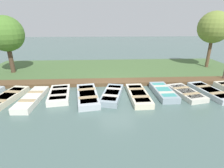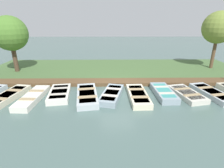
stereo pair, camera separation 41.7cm
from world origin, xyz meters
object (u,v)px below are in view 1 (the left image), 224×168
rowboat_3 (59,94)px  rowboat_6 (138,95)px  rowboat_4 (87,96)px  mooring_post_far (224,75)px  rowboat_1 (6,99)px  rowboat_9 (210,92)px  rowboat_5 (112,94)px  rowboat_7 (163,92)px  rowboat_2 (32,99)px  park_tree_far_left (6,34)px  rowboat_8 (186,93)px  park_tree_left (214,28)px

rowboat_3 → rowboat_6: rowboat_3 is taller
rowboat_4 → mooring_post_far: size_ratio=3.15×
rowboat_4 → rowboat_1: bearing=-96.6°
rowboat_4 → rowboat_9: 7.99m
rowboat_5 → rowboat_7: rowboat_7 is taller
rowboat_5 → rowboat_6: (0.17, 1.64, -0.00)m
rowboat_3 → rowboat_6: 4.98m
rowboat_1 → mooring_post_far: size_ratio=3.15×
rowboat_2 → rowboat_9: 11.28m
rowboat_5 → mooring_post_far: (-2.45, 8.89, 0.38)m
rowboat_4 → rowboat_7: 4.91m
rowboat_6 → mooring_post_far: (-2.62, 7.25, 0.39)m
rowboat_2 → rowboat_3: (-0.55, 1.49, 0.00)m
rowboat_1 → rowboat_2: bearing=96.6°
rowboat_2 → rowboat_5: bearing=96.9°
rowboat_4 → park_tree_far_left: (-5.53, -7.03, 3.29)m
rowboat_4 → rowboat_6: bearing=79.8°
rowboat_8 → rowboat_1: bearing=-100.0°
rowboat_4 → rowboat_5: size_ratio=1.12×
rowboat_8 → rowboat_9: size_ratio=0.88×
rowboat_5 → park_tree_left: (-6.34, 9.79, 3.73)m
rowboat_8 → mooring_post_far: (-2.37, 4.08, 0.41)m
rowboat_3 → rowboat_5: size_ratio=0.90×
rowboat_2 → rowboat_6: 6.46m
rowboat_3 → mooring_post_far: (-2.26, 12.22, 0.38)m
rowboat_9 → park_tree_far_left: 16.27m
rowboat_8 → park_tree_left: park_tree_left is taller
rowboat_4 → rowboat_5: 1.55m
rowboat_5 → mooring_post_far: bearing=118.9°
rowboat_3 → rowboat_6: size_ratio=0.87×
rowboat_1 → rowboat_8: bearing=101.5°
rowboat_7 → park_tree_far_left: 13.43m
rowboat_2 → rowboat_7: size_ratio=1.14×
rowboat_7 → park_tree_left: 9.62m
park_tree_left → rowboat_3: bearing=-64.9°
rowboat_3 → rowboat_7: bearing=82.6°
rowboat_1 → park_tree_far_left: 6.94m
rowboat_3 → rowboat_4: size_ratio=0.80×
rowboat_1 → rowboat_2: rowboat_1 is taller
rowboat_1 → rowboat_4: 4.85m
rowboat_2 → rowboat_5: rowboat_2 is taller
rowboat_4 → rowboat_8: bearing=82.8°
rowboat_6 → park_tree_far_left: (-5.62, -10.21, 3.29)m
rowboat_2 → rowboat_3: bearing=112.8°
rowboat_6 → park_tree_left: (-6.51, 8.16, 3.73)m
mooring_post_far → park_tree_far_left: bearing=-99.7°
rowboat_7 → mooring_post_far: bearing=110.5°
rowboat_4 → rowboat_8: (-0.17, 6.35, -0.02)m
rowboat_7 → rowboat_9: 3.09m
rowboat_7 → mooring_post_far: size_ratio=2.60×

